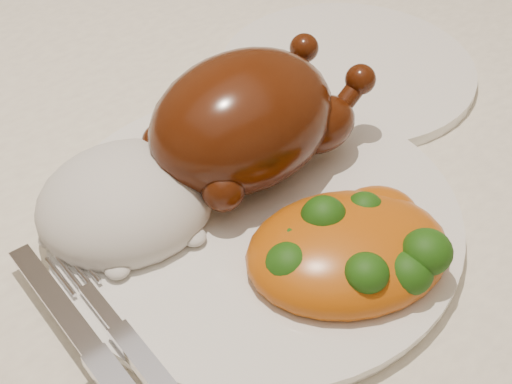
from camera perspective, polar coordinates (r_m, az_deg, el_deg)
dining_table at (r=0.59m, az=-15.32°, el=-11.81°), size 1.60×0.90×0.76m
tablecloth at (r=0.54m, az=-16.74°, el=-7.26°), size 1.73×1.03×0.18m
dinner_plate at (r=0.51m, az=0.00°, el=-2.15°), size 0.36×0.36×0.01m
side_plate at (r=0.67m, az=7.30°, el=9.73°), size 0.27×0.27×0.01m
roast_chicken at (r=0.52m, az=-0.69°, el=5.92°), size 0.18×0.12×0.09m
rice_mound at (r=0.51m, az=-10.36°, el=-0.83°), size 0.14×0.13×0.07m
mac_and_cheese at (r=0.47m, az=7.45°, el=-4.40°), size 0.17×0.15×0.05m
cutlery at (r=0.43m, az=-11.15°, el=-12.74°), size 0.04×0.18×0.01m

